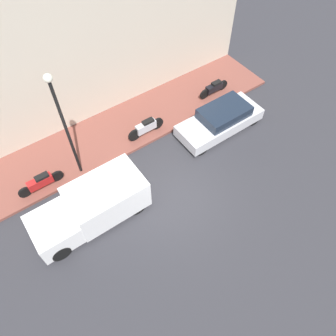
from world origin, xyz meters
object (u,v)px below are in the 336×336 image
Objects in this scene: motorcycle_red at (41,182)px; streetlamp at (62,118)px; delivery_van at (91,206)px; scooter_silver at (146,127)px; motorcycle_black at (214,88)px; parked_car at (221,120)px.

streetlamp is (-0.10, -1.69, 2.77)m from motorcycle_red.
motorcycle_red is (2.42, 1.13, -0.29)m from delivery_van.
motorcycle_black is at bearing -85.24° from scooter_silver.
delivery_van reaches higher than motorcycle_black.
parked_car reaches higher than motorcycle_red.
parked_car is at bearing -102.58° from streetlamp.
delivery_van reaches higher than parked_car.
parked_car is 0.83× the size of streetlamp.
motorcycle_red is at bearing 86.49° from streetlamp.
parked_car reaches higher than scooter_silver.
motorcycle_red is at bearing 92.53° from motorcycle_black.
scooter_silver is 5.22m from motorcycle_red.
motorcycle_black is at bearing -32.99° from parked_car.
parked_car is 2.35× the size of motorcycle_black.
delivery_van is 2.31× the size of motorcycle_red.
scooter_silver is at bearing 62.38° from parked_car.
streetlamp reaches higher than motorcycle_black.
motorcycle_black is (2.02, -1.31, -0.08)m from parked_car.
motorcycle_black is at bearing -86.20° from streetlamp.
delivery_van is 2.35× the size of scooter_silver.
delivery_van reaches higher than motorcycle_red.
parked_car is at bearing -83.53° from delivery_van.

